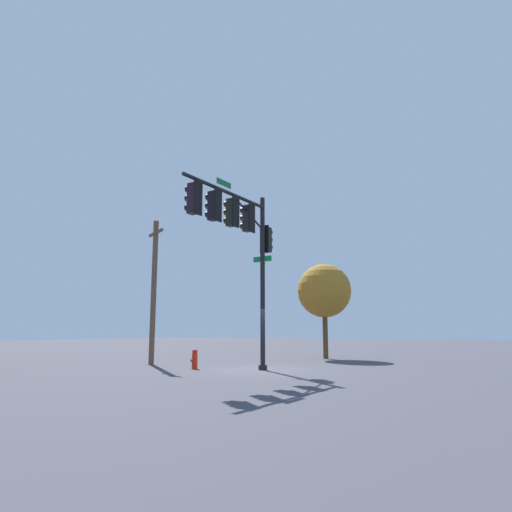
{
  "coord_description": "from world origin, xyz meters",
  "views": [
    {
      "loc": [
        15.68,
        10.88,
        1.65
      ],
      "look_at": [
        0.71,
        0.16,
        4.67
      ],
      "focal_mm": 31.56,
      "sensor_mm": 36.0,
      "label": 1
    }
  ],
  "objects_px": {
    "utility_pole": "(154,288)",
    "tree_near": "(324,291)",
    "signal_pole_assembly": "(239,231)",
    "fire_hydrant": "(195,359)"
  },
  "relations": [
    {
      "from": "tree_near",
      "to": "fire_hydrant",
      "type": "bearing_deg",
      "value": -8.81
    },
    {
      "from": "utility_pole",
      "to": "tree_near",
      "type": "relative_size",
      "value": 1.29
    },
    {
      "from": "signal_pole_assembly",
      "to": "utility_pole",
      "type": "height_order",
      "value": "signal_pole_assembly"
    },
    {
      "from": "signal_pole_assembly",
      "to": "utility_pole",
      "type": "xyz_separation_m",
      "value": [
        -1.04,
        -6.1,
        -1.88
      ]
    },
    {
      "from": "fire_hydrant",
      "to": "tree_near",
      "type": "height_order",
      "value": "tree_near"
    },
    {
      "from": "signal_pole_assembly",
      "to": "utility_pole",
      "type": "relative_size",
      "value": 1.05
    },
    {
      "from": "utility_pole",
      "to": "fire_hydrant",
      "type": "relative_size",
      "value": 8.48
    },
    {
      "from": "signal_pole_assembly",
      "to": "utility_pole",
      "type": "bearing_deg",
      "value": -99.7
    },
    {
      "from": "signal_pole_assembly",
      "to": "fire_hydrant",
      "type": "relative_size",
      "value": 8.89
    },
    {
      "from": "signal_pole_assembly",
      "to": "fire_hydrant",
      "type": "distance_m",
      "value": 5.83
    }
  ]
}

